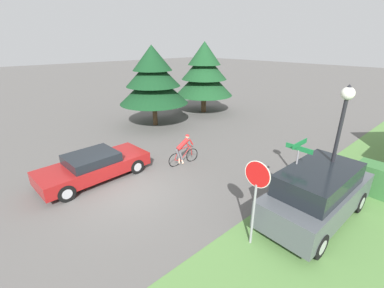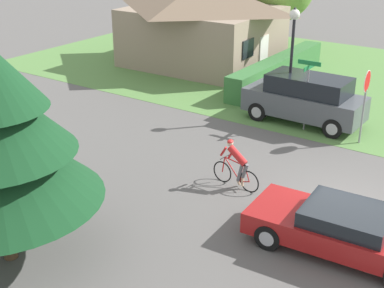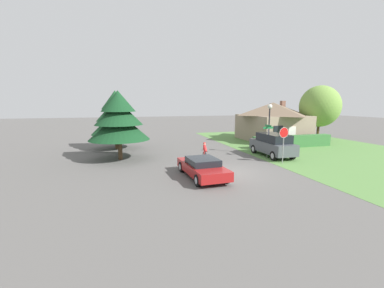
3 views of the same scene
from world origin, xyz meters
TOP-DOWN VIEW (x-y plane):
  - ground_plane at (0.00, 0.00)m, footprint 140.00×140.00m
  - grass_verge_right at (12.12, 4.00)m, footprint 16.00×36.00m
  - cottage_house at (10.92, 12.22)m, footprint 6.91×8.10m
  - hedge_row at (10.20, 7.29)m, footprint 8.70×0.90m
  - sedan_left_lane at (-2.04, -0.49)m, footprint 2.16×4.71m
  - cyclist at (-0.57, 3.37)m, footprint 0.44×1.71m
  - parked_suv_right at (5.65, 3.88)m, footprint 1.98×4.67m
  - stop_sign at (4.91, 1.36)m, footprint 0.78×0.07m
  - street_lamp at (5.67, 4.60)m, footprint 0.40×0.40m
  - street_name_sign at (4.95, 3.55)m, footprint 0.90×0.90m
  - conifer_tall_near at (-6.86, 6.03)m, footprint 4.77×4.77m
  - conifer_tall_far at (-7.14, 11.22)m, footprint 4.74×4.74m
  - deciduous_tree_right at (16.09, 10.46)m, footprint 4.62×4.62m

SIDE VIEW (x-z plane):
  - ground_plane at x=0.00m, z-range 0.00..0.00m
  - grass_verge_right at x=12.12m, z-range 0.00..0.01m
  - hedge_row at x=10.20m, z-range 0.00..1.21m
  - sedan_left_lane at x=-2.04m, z-range 0.01..1.22m
  - cyclist at x=-0.57m, z-range -0.03..1.48m
  - parked_suv_right at x=5.65m, z-range 0.04..1.98m
  - street_name_sign at x=4.95m, z-range 0.52..3.25m
  - stop_sign at x=4.91m, z-range 0.59..3.31m
  - cottage_house at x=10.92m, z-range -0.02..4.74m
  - conifer_tall_near at x=-6.86m, z-range 0.53..6.01m
  - conifer_tall_far at x=-7.14m, z-range 0.43..6.13m
  - street_lamp at x=5.67m, z-range 1.05..5.53m
  - deciduous_tree_right at x=16.09m, z-range 0.84..7.37m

